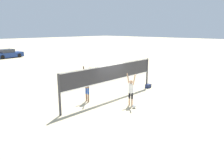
{
  "coord_description": "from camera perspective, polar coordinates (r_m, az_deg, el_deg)",
  "views": [
    {
      "loc": [
        -10.34,
        -9.71,
        4.61
      ],
      "look_at": [
        0.0,
        0.0,
        1.28
      ],
      "focal_mm": 35.0,
      "sensor_mm": 36.0,
      "label": 1
    }
  ],
  "objects": [
    {
      "name": "ground_plane",
      "position": [
        14.91,
        -0.0,
        -4.8
      ],
      "size": [
        200.0,
        200.0,
        0.0
      ],
      "primitive_type": "plane",
      "color": "beige"
    },
    {
      "name": "volleyball_net",
      "position": [
        14.5,
        -0.0,
        1.27
      ],
      "size": [
        8.37,
        0.13,
        2.33
      ],
      "color": "#38383D",
      "rests_on": "ground_plane"
    },
    {
      "name": "player_spiker",
      "position": [
        13.31,
        4.96,
        -2.37
      ],
      "size": [
        0.28,
        0.69,
        2.0
      ],
      "rotation": [
        0.0,
        0.0,
        1.57
      ],
      "color": "tan",
      "rests_on": "ground_plane"
    },
    {
      "name": "player_blocker",
      "position": [
        14.02,
        -6.54,
        -0.89
      ],
      "size": [
        0.28,
        0.72,
        2.29
      ],
      "rotation": [
        0.0,
        0.0,
        -1.57
      ],
      "color": "#8C664C",
      "rests_on": "ground_plane"
    },
    {
      "name": "volleyball",
      "position": [
        13.16,
        5.76,
        -6.84
      ],
      "size": [
        0.23,
        0.23,
        0.23
      ],
      "color": "white",
      "rests_on": "ground_plane"
    },
    {
      "name": "gear_bag",
      "position": [
        17.75,
        9.43,
        -1.54
      ],
      "size": [
        0.49,
        0.3,
        0.29
      ],
      "color": "navy",
      "rests_on": "ground_plane"
    },
    {
      "name": "parked_car_mid",
      "position": [
        39.58,
        -25.58,
        6.16
      ],
      "size": [
        4.72,
        2.36,
        1.42
      ],
      "rotation": [
        0.0,
        0.0,
        0.11
      ],
      "color": "navy",
      "rests_on": "ground_plane"
    }
  ]
}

